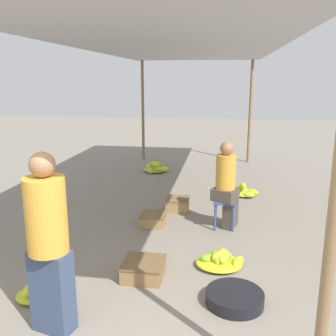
# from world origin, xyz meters

# --- Properties ---
(canopy_post_front_right) EXTENTS (0.08, 0.08, 2.77)m
(canopy_post_front_right) POSITION_xyz_m (1.49, 0.30, 1.39)
(canopy_post_front_right) COLOR olive
(canopy_post_front_right) RESTS_ON ground
(canopy_post_back_left) EXTENTS (0.08, 0.08, 2.77)m
(canopy_post_back_left) POSITION_xyz_m (-1.49, 8.49, 1.39)
(canopy_post_back_left) COLOR olive
(canopy_post_back_left) RESTS_ON ground
(canopy_post_back_right) EXTENTS (0.08, 0.08, 2.77)m
(canopy_post_back_right) POSITION_xyz_m (1.49, 8.49, 1.39)
(canopy_post_back_right) COLOR olive
(canopy_post_back_right) RESTS_ON ground
(canopy_tarp) EXTENTS (3.39, 8.59, 0.04)m
(canopy_tarp) POSITION_xyz_m (0.00, 4.40, 2.79)
(canopy_tarp) COLOR #B2B2B7
(canopy_tarp) RESTS_ON canopy_post_front_left
(vendor_foreground) EXTENTS (0.43, 0.43, 1.68)m
(vendor_foreground) POSITION_xyz_m (-0.68, 0.86, 0.87)
(vendor_foreground) COLOR #384766
(vendor_foreground) RESTS_ON ground
(stool) EXTENTS (0.34, 0.34, 0.46)m
(stool) POSITION_xyz_m (0.86, 3.56, 0.37)
(stool) COLOR #384C84
(stool) RESTS_ON ground
(vendor_seated) EXTENTS (0.45, 0.45, 1.36)m
(vendor_seated) POSITION_xyz_m (0.88, 3.57, 0.72)
(vendor_seated) COLOR #4C4238
(vendor_seated) RESTS_ON ground
(basin_black) EXTENTS (0.60, 0.60, 0.13)m
(basin_black) POSITION_xyz_m (0.98, 1.52, 0.07)
(basin_black) COLOR black
(basin_black) RESTS_ON ground
(banana_pile_left_0) EXTENTS (0.65, 0.58, 0.27)m
(banana_pile_left_0) POSITION_xyz_m (-0.86, 6.94, 0.09)
(banana_pile_left_0) COLOR yellow
(banana_pile_left_0) RESTS_ON ground
(banana_pile_left_1) EXTENTS (0.38, 0.42, 0.20)m
(banana_pile_left_1) POSITION_xyz_m (-1.09, 1.30, 0.07)
(banana_pile_left_1) COLOR yellow
(banana_pile_left_1) RESTS_ON ground
(banana_pile_right_0) EXTENTS (0.62, 0.50, 0.23)m
(banana_pile_right_0) POSITION_xyz_m (0.82, 2.28, 0.09)
(banana_pile_right_0) COLOR #90BE32
(banana_pile_right_0) RESTS_ON ground
(banana_pile_right_1) EXTENTS (0.62, 0.59, 0.26)m
(banana_pile_right_1) POSITION_xyz_m (1.22, 5.30, 0.07)
(banana_pile_right_1) COLOR #AECA2D
(banana_pile_right_1) RESTS_ON ground
(crate_near) EXTENTS (0.48, 0.48, 0.20)m
(crate_near) POSITION_xyz_m (-0.06, 1.90, 0.10)
(crate_near) COLOR olive
(crate_near) RESTS_ON ground
(crate_mid) EXTENTS (0.40, 0.40, 0.19)m
(crate_mid) POSITION_xyz_m (-0.25, 3.49, 0.10)
(crate_mid) COLOR #9E7A4C
(crate_mid) RESTS_ON ground
(crate_far) EXTENTS (0.41, 0.41, 0.23)m
(crate_far) POSITION_xyz_m (0.04, 4.24, 0.11)
(crate_far) COLOR #9E7A4C
(crate_far) RESTS_ON ground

